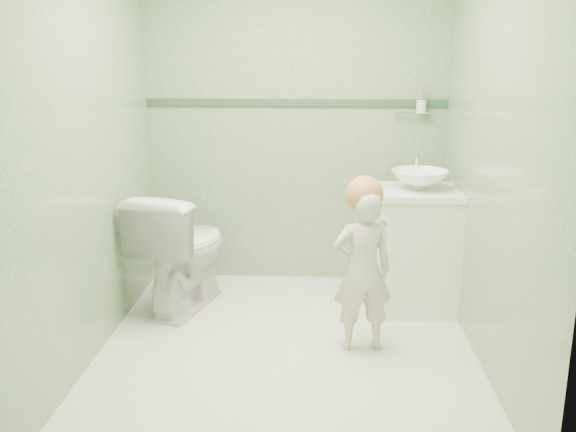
{
  "coord_description": "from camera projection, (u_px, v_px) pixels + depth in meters",
  "views": [
    {
      "loc": [
        0.18,
        -3.37,
        1.71
      ],
      "look_at": [
        0.0,
        0.15,
        0.78
      ],
      "focal_mm": 39.0,
      "sensor_mm": 36.0,
      "label": 1
    }
  ],
  "objects": [
    {
      "name": "ground",
      "position": [
        287.0,
        350.0,
        3.7
      ],
      "size": [
        2.5,
        2.5,
        0.0
      ],
      "primitive_type": "plane",
      "color": "beige",
      "rests_on": "ground"
    },
    {
      "name": "room_shell",
      "position": [
        287.0,
        148.0,
        3.39
      ],
      "size": [
        2.5,
        2.54,
        2.4
      ],
      "color": "gray",
      "rests_on": "ground"
    },
    {
      "name": "trim_stripe",
      "position": [
        296.0,
        102.0,
        4.55
      ],
      "size": [
        2.2,
        0.02,
        0.05
      ],
      "primitive_type": "cube",
      "color": "#2E4B30",
      "rests_on": "room_shell"
    },
    {
      "name": "vanity",
      "position": [
        416.0,
        251.0,
        4.23
      ],
      "size": [
        0.52,
        0.5,
        0.8
      ],
      "primitive_type": "cube",
      "color": "silver",
      "rests_on": "ground"
    },
    {
      "name": "counter",
      "position": [
        419.0,
        192.0,
        4.12
      ],
      "size": [
        0.54,
        0.52,
        0.04
      ],
      "primitive_type": "cube",
      "color": "white",
      "rests_on": "vanity"
    },
    {
      "name": "basin",
      "position": [
        420.0,
        180.0,
        4.1
      ],
      "size": [
        0.37,
        0.37,
        0.13
      ],
      "primitive_type": "imported",
      "color": "white",
      "rests_on": "counter"
    },
    {
      "name": "faucet",
      "position": [
        416.0,
        163.0,
        4.26
      ],
      "size": [
        0.03,
        0.13,
        0.18
      ],
      "color": "silver",
      "rests_on": "counter"
    },
    {
      "name": "cup_holder",
      "position": [
        420.0,
        107.0,
        4.46
      ],
      "size": [
        0.26,
        0.07,
        0.21
      ],
      "color": "silver",
      "rests_on": "room_shell"
    },
    {
      "name": "toilet",
      "position": [
        183.0,
        249.0,
        4.23
      ],
      "size": [
        0.67,
        0.9,
        0.82
      ],
      "primitive_type": "imported",
      "rotation": [
        0.0,
        0.0,
        2.86
      ],
      "color": "white",
      "rests_on": "ground"
    },
    {
      "name": "toddler",
      "position": [
        362.0,
        271.0,
        3.6
      ],
      "size": [
        0.39,
        0.29,
        0.96
      ],
      "primitive_type": "imported",
      "rotation": [
        0.0,
        0.0,
        3.32
      ],
      "color": "beige",
      "rests_on": "ground"
    },
    {
      "name": "hair_cap",
      "position": [
        365.0,
        195.0,
        3.51
      ],
      "size": [
        0.21,
        0.21,
        0.21
      ],
      "primitive_type": "sphere",
      "color": "#C1784C",
      "rests_on": "toddler"
    },
    {
      "name": "teal_toothbrush",
      "position": [
        383.0,
        222.0,
        3.41
      ],
      "size": [
        0.11,
        0.14,
        0.08
      ],
      "color": "#199173",
      "rests_on": "toddler"
    }
  ]
}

